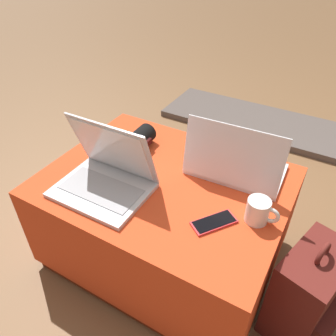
% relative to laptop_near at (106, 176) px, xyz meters
% --- Properties ---
extents(ground_plane, '(14.00, 14.00, 0.00)m').
position_rel_laptop_near_xyz_m(ground_plane, '(0.17, 0.14, -0.49)').
color(ground_plane, brown).
extents(ottoman, '(0.92, 0.71, 0.44)m').
position_rel_laptop_near_xyz_m(ottoman, '(0.17, 0.14, -0.27)').
color(ottoman, maroon).
rests_on(ottoman, ground_plane).
extents(laptop_near, '(0.34, 0.26, 0.26)m').
position_rel_laptop_near_xyz_m(laptop_near, '(0.00, 0.00, 0.00)').
color(laptop_near, silver).
rests_on(laptop_near, ottoman).
extents(laptop_far, '(0.37, 0.25, 0.24)m').
position_rel_laptop_near_xyz_m(laptop_far, '(0.38, 0.31, -0.00)').
color(laptop_far, silver).
rests_on(laptop_far, ottoman).
extents(cell_phone, '(0.14, 0.16, 0.01)m').
position_rel_laptop_near_xyz_m(cell_phone, '(0.42, 0.03, -0.05)').
color(cell_phone, red).
rests_on(cell_phone, ottoman).
extents(backpack, '(0.27, 0.32, 0.45)m').
position_rel_laptop_near_xyz_m(backpack, '(0.77, 0.11, -0.31)').
color(backpack, '#5B1E19').
rests_on(backpack, ground_plane).
extents(wrist_brace, '(0.11, 0.17, 0.08)m').
position_rel_laptop_near_xyz_m(wrist_brace, '(-0.04, 0.27, -0.01)').
color(wrist_brace, black).
rests_on(wrist_brace, ottoman).
extents(coffee_mug, '(0.11, 0.08, 0.09)m').
position_rel_laptop_near_xyz_m(coffee_mug, '(0.54, 0.11, -0.01)').
color(coffee_mug, white).
rests_on(coffee_mug, ottoman).
extents(fireplace_hearth, '(1.40, 0.50, 0.04)m').
position_rel_laptop_near_xyz_m(fireplace_hearth, '(0.17, 1.52, -0.47)').
color(fireplace_hearth, '#564C47').
rests_on(fireplace_hearth, ground_plane).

